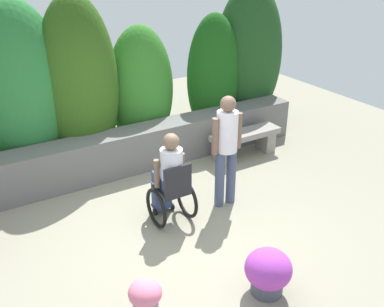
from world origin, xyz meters
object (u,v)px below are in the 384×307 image
(person_standing_companion, at_px, (227,144))
(flower_pot_purple_near, at_px, (268,272))
(flower_pot_terracotta_by_wall, at_px, (145,296))
(stone_bench, at_px, (245,140))
(person_in_wheelchair, at_px, (170,181))

(person_standing_companion, height_order, flower_pot_purple_near, person_standing_companion)
(person_standing_companion, bearing_deg, flower_pot_purple_near, -121.70)
(person_standing_companion, height_order, flower_pot_terracotta_by_wall, person_standing_companion)
(flower_pot_purple_near, xyz_separation_m, flower_pot_terracotta_by_wall, (-1.29, 0.41, -0.06))
(stone_bench, xyz_separation_m, person_in_wheelchair, (-2.13, -1.10, 0.31))
(person_standing_companion, xyz_separation_m, flower_pot_purple_near, (-0.66, -1.76, -0.69))
(stone_bench, relative_size, flower_pot_purple_near, 2.47)
(stone_bench, distance_m, flower_pot_purple_near, 3.47)
(person_in_wheelchair, xyz_separation_m, flower_pot_terracotta_by_wall, (-1.06, -1.39, -0.40))
(stone_bench, xyz_separation_m, flower_pot_terracotta_by_wall, (-3.18, -2.50, -0.09))
(stone_bench, bearing_deg, flower_pot_terracotta_by_wall, -143.49)
(person_in_wheelchair, distance_m, flower_pot_purple_near, 1.85)
(person_standing_companion, xyz_separation_m, flower_pot_terracotta_by_wall, (-1.95, -1.35, -0.74))
(person_standing_companion, relative_size, flower_pot_purple_near, 3.09)
(flower_pot_purple_near, distance_m, flower_pot_terracotta_by_wall, 1.35)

